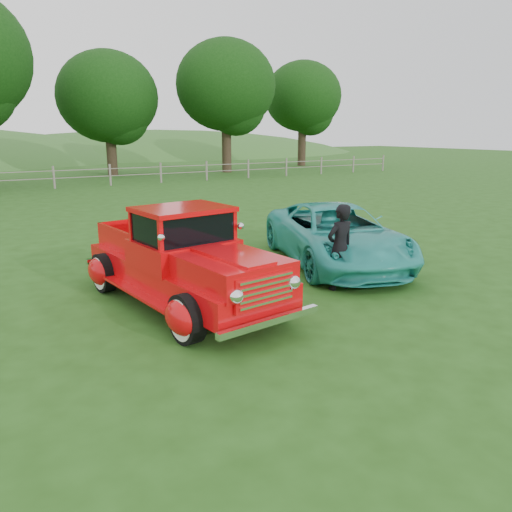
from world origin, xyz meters
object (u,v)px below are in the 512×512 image
teal_sedan (336,235)px  man (340,247)px  tree_mid_east (226,86)px  tree_far_east (303,97)px  tree_near_east (108,97)px  red_pickup (183,262)px

teal_sedan → man: 1.93m
tree_mid_east → teal_sedan: tree_mid_east is taller
tree_mid_east → tree_far_east: 9.49m
tree_near_east → teal_sedan: (-1.98, -26.88, -4.56)m
tree_near_east → man: (-3.15, -28.41, -4.40)m
tree_mid_east → red_pickup: bearing=-118.8°
tree_near_east → man: 28.92m
red_pickup → teal_sedan: bearing=3.3°
tree_near_east → red_pickup: 28.71m
tree_far_east → man: size_ratio=5.24×
tree_near_east → tree_mid_east: size_ratio=0.88×
teal_sedan → tree_far_east: bearing=73.5°
red_pickup → man: (2.98, -0.72, 0.05)m
tree_mid_east → man: tree_mid_east is taller
tree_near_east → teal_sedan: tree_near_east is taller
tree_near_east → man: size_ratio=4.93×
red_pickup → man: 3.07m
man → tree_near_east: bearing=-100.0°
tree_near_east → red_pickup: tree_near_east is taller
tree_far_east → man: 36.00m
tree_near_east → tree_far_east: tree_far_east is taller
teal_sedan → man: (-1.17, -1.53, 0.15)m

